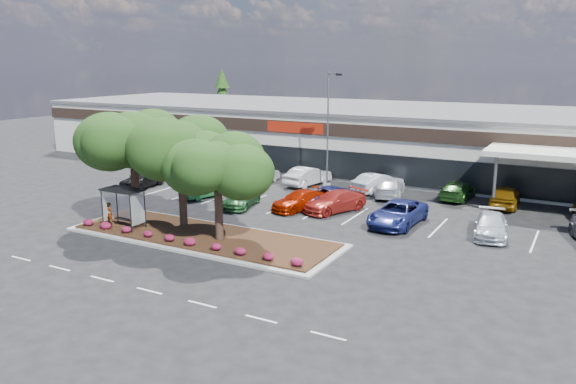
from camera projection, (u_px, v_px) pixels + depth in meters
The scene contains 28 objects.
ground at pixel (188, 263), 31.18m from camera, with size 160.00×160.00×0.00m, color black.
retail_store at pixel (390, 137), 59.39m from camera, with size 80.40×25.20×6.25m.
landscape_island at pixel (203, 236), 35.51m from camera, with size 18.00×6.00×0.26m.
lane_markings at pixel (279, 218), 40.15m from camera, with size 33.12×20.06×0.01m.
shrub_row at pixel (181, 240), 33.62m from camera, with size 17.00×0.80×0.50m, color maroon, non-canonical shape.
bus_shelter at pixel (124, 197), 36.69m from camera, with size 2.75×1.55×2.59m.
island_tree_west at pixel (134, 164), 37.81m from camera, with size 7.20×7.20×7.89m, color #16340D, non-canonical shape.
island_tree_mid at pixel (182, 171), 36.84m from camera, with size 6.60×6.60×7.32m, color #16340D, non-canonical shape.
island_tree_east at pixel (218, 188), 33.78m from camera, with size 5.80×5.80×6.50m, color #16340D, non-canonical shape.
conifer_north_west at pixel (223, 102), 83.37m from camera, with size 4.40×4.40×10.00m, color #16340D.
person_waiting at pixel (110, 214), 37.27m from camera, with size 0.57×0.37×1.57m, color #594C47.
light_pole at pixel (329, 138), 48.75m from camera, with size 1.43×0.62×10.07m.
car_0 at pixel (143, 178), 49.76m from camera, with size 1.94×4.81×1.64m, color black.
car_1 at pixel (206, 188), 46.21m from camera, with size 1.57×4.50×1.48m, color #165126.
car_2 at pixel (242, 198), 43.24m from camera, with size 1.93×4.75×1.38m, color #1A4420.
car_3 at pixel (300, 200), 42.30m from camera, with size 1.99×4.89×1.42m, color #931700.
car_4 at pixel (325, 196), 43.52m from camera, with size 2.36×5.12×1.42m, color #151A53.
car_5 at pixel (335, 201), 41.76m from camera, with size 2.13×5.24×1.52m, color maroon.
car_6 at pixel (398, 213), 38.28m from camera, with size 2.71×5.87×1.63m, color navy.
car_7 at pixel (491, 225), 35.84m from camera, with size 1.97×4.85×1.41m, color silver.
car_9 at pixel (207, 169), 53.75m from camera, with size 2.81×6.09×1.69m, color slate.
car_10 at pixel (260, 176), 50.95m from camera, with size 1.72×4.92×1.62m, color #B7B7B7.
car_11 at pixel (308, 176), 50.60m from camera, with size 1.79×5.14×1.69m, color silver.
car_12 at pixel (375, 180), 48.92m from camera, with size 1.96×4.88×1.66m, color black.
car_13 at pixel (378, 183), 47.92m from camera, with size 1.75×5.01×1.65m, color #B9BBC7.
car_14 at pixel (390, 187), 46.43m from camera, with size 2.11×5.19×1.51m, color #AFB5BB.
car_15 at pixel (458, 190), 45.53m from camera, with size 2.08×5.12×1.48m, color #1A4116.
car_16 at pixel (505, 196), 43.05m from camera, with size 1.99×4.95×1.69m, color #774B08.
Camera 1 is at (19.04, -23.17, 10.94)m, focal length 35.00 mm.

